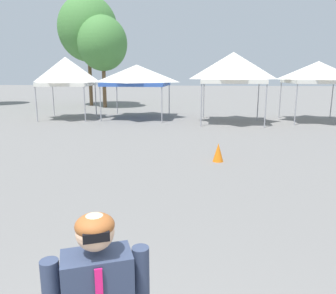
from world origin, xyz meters
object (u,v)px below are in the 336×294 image
Objects in this scene: canopy_tent_behind_right at (137,75)px; tree_behind_tents_center at (103,44)px; canopy_tent_behind_left at (233,68)px; tree_behind_tents_right at (88,29)px; traffic_cone_lot_center at (218,152)px; canopy_tent_left_of_center at (66,71)px; canopy_tent_far_left at (318,72)px.

tree_behind_tents_center is at bearing 121.90° from canopy_tent_behind_right.
canopy_tent_behind_left is (5.30, -1.38, 0.40)m from canopy_tent_behind_right.
traffic_cone_lot_center is at bearing -60.90° from tree_behind_tents_right.
tree_behind_tents_center is (-8.92, 7.19, 1.85)m from canopy_tent_behind_left.
canopy_tent_left_of_center is 0.41× the size of tree_behind_tents_right.
tree_behind_tents_right is at bearing 136.72° from tree_behind_tents_center.
canopy_tent_far_left is at bearing 58.25° from traffic_cone_lot_center.
traffic_cone_lot_center is (8.13, -8.91, -2.39)m from canopy_tent_left_of_center.
canopy_tent_behind_right is at bearing 165.40° from canopy_tent_behind_left.
tree_behind_tents_right is 1.26× the size of tree_behind_tents_center.
canopy_tent_left_of_center is at bearing -81.09° from tree_behind_tents_right.
canopy_tent_behind_left is 11.60m from tree_behind_tents_center.
tree_behind_tents_right is (-10.46, 8.64, 3.08)m from canopy_tent_behind_left.
canopy_tent_left_of_center is at bearing -92.59° from tree_behind_tents_center.
canopy_tent_behind_right is 0.43× the size of tree_behind_tents_right.
canopy_tent_behind_right reaches higher than traffic_cone_lot_center.
canopy_tent_behind_left is 8.67m from traffic_cone_lot_center.
canopy_tent_far_left is at bearing -27.61° from tree_behind_tents_right.
canopy_tent_behind_left is at bearing -38.87° from tree_behind_tents_center.
canopy_tent_behind_left is (9.21, -0.70, 0.19)m from canopy_tent_left_of_center.
canopy_tent_behind_left is at bearing 82.50° from traffic_cone_lot_center.
canopy_tent_left_of_center is 6.26× the size of traffic_cone_lot_center.
canopy_tent_behind_left is 0.43× the size of tree_behind_tents_right.
traffic_cone_lot_center is at bearing -63.02° from tree_behind_tents_center.
canopy_tent_behind_left is at bearing -169.75° from canopy_tent_far_left.
canopy_tent_left_of_center is at bearing -179.52° from canopy_tent_far_left.
tree_behind_tents_right is at bearing 98.91° from canopy_tent_left_of_center.
tree_behind_tents_center is 12.11× the size of traffic_cone_lot_center.
canopy_tent_far_left is (9.81, -0.57, 0.16)m from canopy_tent_behind_right.
tree_behind_tents_center is (0.29, 6.49, 2.03)m from canopy_tent_left_of_center.
tree_behind_tents_center is (-3.61, 5.81, 2.24)m from canopy_tent_behind_right.
canopy_tent_left_of_center is 12.30m from traffic_cone_lot_center.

